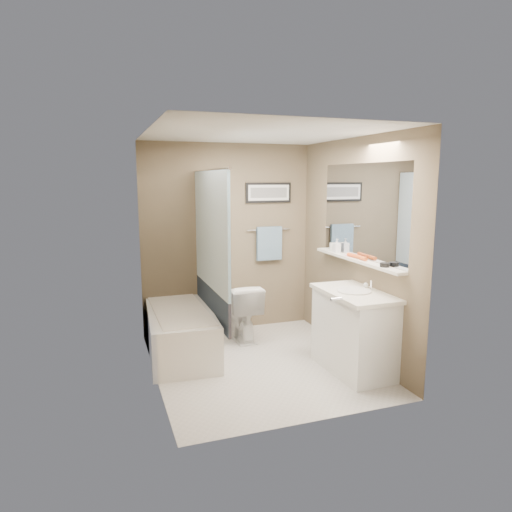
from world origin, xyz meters
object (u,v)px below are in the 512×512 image
object	(u,v)px
bathtub	(180,332)
soap_bottle	(337,246)
candle_bowl_near	(385,265)
hair_brush_front	(360,258)
glass_jar	(333,247)
vanity	(354,333)
hair_brush_back	(354,256)
toilet	(242,311)

from	to	relation	value
bathtub	soap_bottle	xyz separation A→B (m)	(1.79, -0.33, 0.94)
soap_bottle	candle_bowl_near	bearing A→B (deg)	-90.00
candle_bowl_near	soap_bottle	size ratio (longest dim) A/B	0.57
hair_brush_front	glass_jar	xyz separation A→B (m)	(0.00, 0.60, 0.03)
candle_bowl_near	soap_bottle	bearing A→B (deg)	90.00
vanity	soap_bottle	xyz separation A→B (m)	(0.19, 0.74, 0.79)
vanity	hair_brush_back	world-z (taller)	hair_brush_back
toilet	hair_brush_front	world-z (taller)	hair_brush_front
vanity	bathtub	bearing A→B (deg)	144.37
toilet	hair_brush_front	xyz separation A→B (m)	(0.99, -1.06, 0.79)
candle_bowl_near	hair_brush_front	distance (m)	0.43
vanity	glass_jar	xyz separation A→B (m)	(0.19, 0.83, 0.77)
toilet	soap_bottle	world-z (taller)	soap_bottle
candle_bowl_near	glass_jar	size ratio (longest dim) A/B	0.90
bathtub	hair_brush_back	bearing A→B (deg)	-17.90
bathtub	hair_brush_back	size ratio (longest dim) A/B	6.82
hair_brush_back	glass_jar	size ratio (longest dim) A/B	2.20
hair_brush_back	vanity	bearing A→B (deg)	-117.81
candle_bowl_near	bathtub	bearing A→B (deg)	144.73
bathtub	vanity	xyz separation A→B (m)	(1.60, -1.06, 0.15)
bathtub	glass_jar	world-z (taller)	glass_jar
bathtub	soap_bottle	bearing A→B (deg)	-6.54
toilet	vanity	xyz separation A→B (m)	(0.80, -1.29, 0.05)
hair_brush_front	vanity	bearing A→B (deg)	-128.91
toilet	candle_bowl_near	bearing A→B (deg)	124.80
glass_jar	soap_bottle	size ratio (longest dim) A/B	0.63
toilet	hair_brush_back	bearing A→B (deg)	137.70
bathtub	candle_bowl_near	world-z (taller)	candle_bowl_near
bathtub	hair_brush_front	xyz separation A→B (m)	(1.79, -0.83, 0.89)
glass_jar	soap_bottle	distance (m)	0.10
vanity	candle_bowl_near	world-z (taller)	candle_bowl_near
soap_bottle	vanity	bearing A→B (deg)	-104.12
soap_bottle	glass_jar	bearing A→B (deg)	90.00
soap_bottle	hair_brush_back	bearing A→B (deg)	-90.00
toilet	hair_brush_front	bearing A→B (deg)	134.21
bathtub	candle_bowl_near	bearing A→B (deg)	-31.43
glass_jar	bathtub	bearing A→B (deg)	172.51
hair_brush_front	hair_brush_back	xyz separation A→B (m)	(0.00, 0.12, 0.00)
toilet	hair_brush_back	size ratio (longest dim) A/B	3.19
candle_bowl_near	hair_brush_front	size ratio (longest dim) A/B	0.41
bathtub	soap_bottle	size ratio (longest dim) A/B	9.47
toilet	vanity	world-z (taller)	vanity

